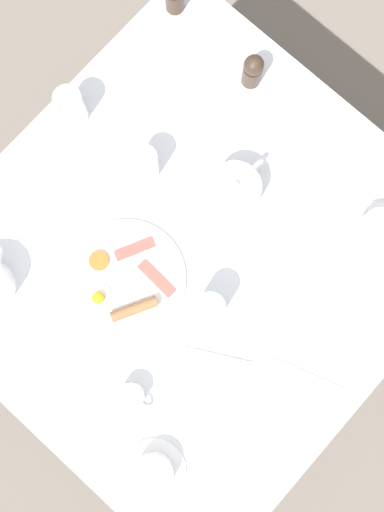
{
  "coord_description": "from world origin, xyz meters",
  "views": [
    {
      "loc": [
        0.14,
        -0.15,
        2.21
      ],
      "look_at": [
        0.0,
        0.0,
        0.79
      ],
      "focal_mm": 42.0,
      "sensor_mm": 36.0,
      "label": 1
    }
  ],
  "objects_px": {
    "water_glass_tall": "(144,164)",
    "salt_grinder": "(253,70)",
    "teacup_with_saucer_right": "(377,229)",
    "fork_by_plate": "(308,375)",
    "teacup_with_saucer_left": "(153,474)",
    "spoon_for_tea": "(331,162)",
    "creamer_jug": "(131,397)",
    "wine_glass_spare": "(210,308)",
    "napkin_folded": "(212,380)",
    "knife_by_plate": "(157,109)",
    "water_glass_short": "(71,107)",
    "fork_spare": "(272,289)",
    "teapot_far": "(234,191)",
    "breakfast_plate": "(125,281)"
  },
  "relations": [
    {
      "from": "water_glass_tall",
      "to": "salt_grinder",
      "type": "xyz_separation_m",
      "value": [
        0.04,
        0.35,
        0.0
      ]
    },
    {
      "from": "teacup_with_saucer_right",
      "to": "fork_by_plate",
      "type": "height_order",
      "value": "teacup_with_saucer_right"
    },
    {
      "from": "teacup_with_saucer_left",
      "to": "spoon_for_tea",
      "type": "xyz_separation_m",
      "value": [
        -0.17,
        0.84,
        -0.02
      ]
    },
    {
      "from": "teacup_with_saucer_left",
      "to": "salt_grinder",
      "type": "distance_m",
      "value": 0.98
    },
    {
      "from": "salt_grinder",
      "to": "fork_by_plate",
      "type": "relative_size",
      "value": 0.61
    },
    {
      "from": "water_glass_tall",
      "to": "creamer_jug",
      "type": "xyz_separation_m",
      "value": [
        0.34,
        -0.42,
        -0.03
      ]
    },
    {
      "from": "wine_glass_spare",
      "to": "napkin_folded",
      "type": "bearing_deg",
      "value": -46.28
    },
    {
      "from": "teacup_with_saucer_left",
      "to": "knife_by_plate",
      "type": "distance_m",
      "value": 0.88
    },
    {
      "from": "teacup_with_saucer_left",
      "to": "napkin_folded",
      "type": "xyz_separation_m",
      "value": [
        -0.04,
        0.24,
        -0.02
      ]
    },
    {
      "from": "wine_glass_spare",
      "to": "napkin_folded",
      "type": "distance_m",
      "value": 0.17
    },
    {
      "from": "water_glass_short",
      "to": "spoon_for_tea",
      "type": "bearing_deg",
      "value": 31.06
    },
    {
      "from": "teacup_with_saucer_right",
      "to": "water_glass_tall",
      "type": "distance_m",
      "value": 0.58
    },
    {
      "from": "spoon_for_tea",
      "to": "fork_spare",
      "type": "relative_size",
      "value": 0.85
    },
    {
      "from": "fork_spare",
      "to": "spoon_for_tea",
      "type": "bearing_deg",
      "value": 105.95
    },
    {
      "from": "fork_spare",
      "to": "teapot_far",
      "type": "bearing_deg",
      "value": 153.58
    },
    {
      "from": "teapot_far",
      "to": "spoon_for_tea",
      "type": "xyz_separation_m",
      "value": [
        0.13,
        0.23,
        -0.04
      ]
    },
    {
      "from": "teacup_with_saucer_left",
      "to": "knife_by_plate",
      "type": "bearing_deg",
      "value": 131.88
    },
    {
      "from": "fork_by_plate",
      "to": "spoon_for_tea",
      "type": "xyz_separation_m",
      "value": [
        -0.29,
        0.44,
        0.0
      ]
    },
    {
      "from": "teapot_far",
      "to": "spoon_for_tea",
      "type": "height_order",
      "value": "teapot_far"
    },
    {
      "from": "fork_spare",
      "to": "napkin_folded",
      "type": "bearing_deg",
      "value": -82.18
    },
    {
      "from": "knife_by_plate",
      "to": "water_glass_short",
      "type": "bearing_deg",
      "value": -133.87
    },
    {
      "from": "teacup_with_saucer_right",
      "to": "knife_by_plate",
      "type": "relative_size",
      "value": 0.68
    },
    {
      "from": "breakfast_plate",
      "to": "fork_by_plate",
      "type": "height_order",
      "value": "breakfast_plate"
    },
    {
      "from": "creamer_jug",
      "to": "fork_by_plate",
      "type": "relative_size",
      "value": 0.46
    },
    {
      "from": "breakfast_plate",
      "to": "teacup_with_saucer_right",
      "type": "bearing_deg",
      "value": 53.48
    },
    {
      "from": "wine_glass_spare",
      "to": "napkin_folded",
      "type": "relative_size",
      "value": 0.53
    },
    {
      "from": "teacup_with_saucer_left",
      "to": "water_glass_tall",
      "type": "bearing_deg",
      "value": 134.02
    },
    {
      "from": "wine_glass_spare",
      "to": "spoon_for_tea",
      "type": "distance_m",
      "value": 0.48
    },
    {
      "from": "spoon_for_tea",
      "to": "wine_glass_spare",
      "type": "bearing_deg",
      "value": -87.93
    },
    {
      "from": "napkin_folded",
      "to": "fork_spare",
      "type": "distance_m",
      "value": 0.26
    },
    {
      "from": "napkin_folded",
      "to": "knife_by_plate",
      "type": "bearing_deg",
      "value": 143.13
    },
    {
      "from": "napkin_folded",
      "to": "spoon_for_tea",
      "type": "height_order",
      "value": "napkin_folded"
    },
    {
      "from": "teacup_with_saucer_left",
      "to": "fork_spare",
      "type": "relative_size",
      "value": 1.01
    },
    {
      "from": "water_glass_short",
      "to": "salt_grinder",
      "type": "xyz_separation_m",
      "value": [
        0.27,
        0.36,
        0.0
      ]
    },
    {
      "from": "water_glass_tall",
      "to": "spoon_for_tea",
      "type": "height_order",
      "value": "water_glass_tall"
    },
    {
      "from": "wine_glass_spare",
      "to": "fork_by_plate",
      "type": "xyz_separation_m",
      "value": [
        0.28,
        0.04,
        -0.05
      ]
    },
    {
      "from": "salt_grinder",
      "to": "fork_spare",
      "type": "height_order",
      "value": "salt_grinder"
    },
    {
      "from": "water_glass_tall",
      "to": "fork_spare",
      "type": "xyz_separation_m",
      "value": [
        0.42,
        -0.01,
        -0.05
      ]
    },
    {
      "from": "breakfast_plate",
      "to": "wine_glass_spare",
      "type": "height_order",
      "value": "wine_glass_spare"
    },
    {
      "from": "breakfast_plate",
      "to": "teacup_with_saucer_right",
      "type": "xyz_separation_m",
      "value": [
        0.37,
        0.5,
        0.02
      ]
    },
    {
      "from": "salt_grinder",
      "to": "teapot_far",
      "type": "bearing_deg",
      "value": -57.23
    },
    {
      "from": "teacup_with_saucer_right",
      "to": "spoon_for_tea",
      "type": "relative_size",
      "value": 1.19
    },
    {
      "from": "teacup_with_saucer_right",
      "to": "fork_by_plate",
      "type": "bearing_deg",
      "value": -74.59
    },
    {
      "from": "teacup_with_saucer_left",
      "to": "knife_by_plate",
      "type": "xyz_separation_m",
      "value": [
        -0.58,
        0.65,
        -0.02
      ]
    },
    {
      "from": "breakfast_plate",
      "to": "water_glass_short",
      "type": "relative_size",
      "value": 2.77
    },
    {
      "from": "teapot_far",
      "to": "water_glass_tall",
      "type": "bearing_deg",
      "value": -63.57
    },
    {
      "from": "teacup_with_saucer_right",
      "to": "napkin_folded",
      "type": "height_order",
      "value": "teacup_with_saucer_right"
    },
    {
      "from": "breakfast_plate",
      "to": "fork_spare",
      "type": "relative_size",
      "value": 2.01
    },
    {
      "from": "spoon_for_tea",
      "to": "fork_spare",
      "type": "bearing_deg",
      "value": -74.05
    },
    {
      "from": "wine_glass_spare",
      "to": "teacup_with_saucer_left",
      "type": "bearing_deg",
      "value": -67.1
    }
  ]
}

